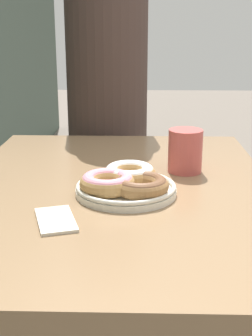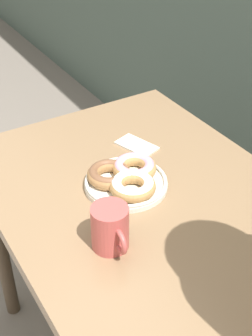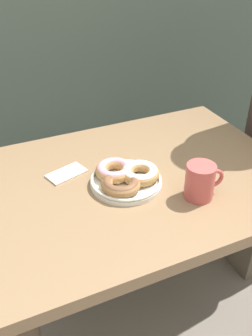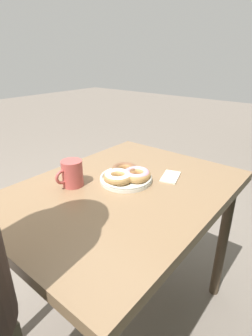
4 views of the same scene
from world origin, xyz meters
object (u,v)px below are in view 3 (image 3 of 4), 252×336
donut_plate (125,177)px  napkin (67,173)px  dining_table (138,198)px  coffee_mug (201,181)px

donut_plate → napkin: (-0.15, 0.13, -0.02)m
dining_table → napkin: 0.25m
coffee_mug → napkin: coffee_mug is taller
donut_plate → napkin: bearing=139.3°
coffee_mug → napkin: 0.42m
donut_plate → napkin: donut_plate is taller
coffee_mug → napkin: size_ratio=0.88×
donut_plate → napkin: size_ratio=1.73×
dining_table → coffee_mug: coffee_mug is taller
dining_table → coffee_mug: (0.11, -0.17, 0.15)m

